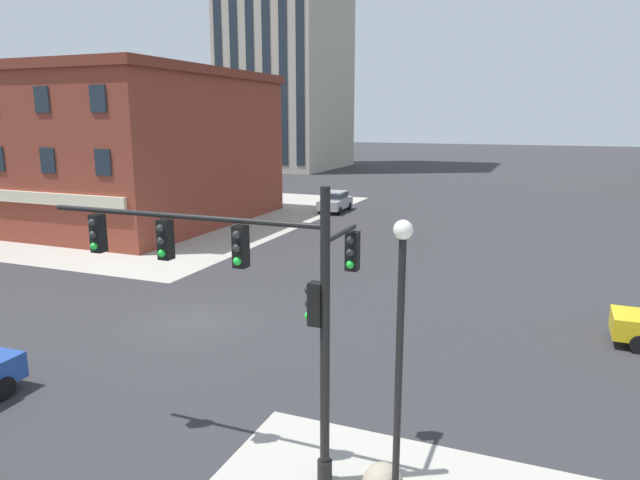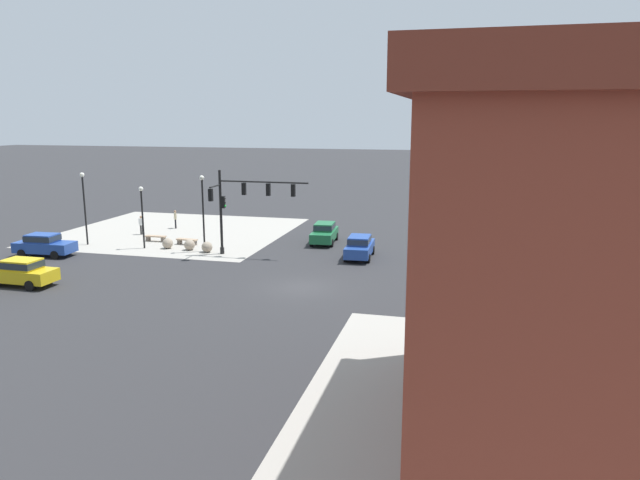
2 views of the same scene
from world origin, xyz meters
name	(u,v)px [view 1 (image 1 of 2)]	position (x,y,z in m)	size (l,w,h in m)	color
ground_plane	(192,322)	(0.00, 0.00, 0.00)	(320.00, 320.00, 0.00)	#2D2D30
sidewalk_far_corner	(127,212)	(-20.00, 20.00, 0.00)	(32.00, 32.00, 0.02)	#A8A399
traffic_signal_main	(260,287)	(6.77, -7.11, 4.15)	(7.02, 2.09, 6.40)	black
street_lamp_corner_near	(400,340)	(10.00, -7.72, 3.67)	(0.36, 0.36, 5.93)	black
car_main_southbound_far	(335,201)	(-4.12, 26.94, 0.92)	(2.01, 4.46, 1.68)	#99999E
storefront_block_near_corner	(85,146)	(-21.37, 17.45, 5.55)	(25.24, 19.35, 11.07)	brown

